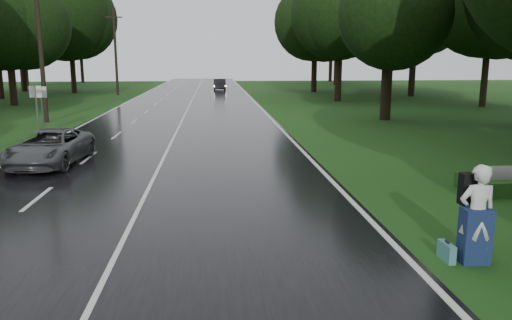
{
  "coord_description": "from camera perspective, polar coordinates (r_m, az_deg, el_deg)",
  "views": [
    {
      "loc": [
        2.01,
        -12.16,
        3.92
      ],
      "look_at": [
        3.2,
        1.75,
        1.1
      ],
      "focal_mm": 35.14,
      "sensor_mm": 36.0,
      "label": 1
    }
  ],
  "objects": [
    {
      "name": "road",
      "position": [
        32.46,
        -8.42,
        4.41
      ],
      "size": [
        12.0,
        140.0,
        0.04
      ],
      "primitive_type": "cube",
      "color": "black",
      "rests_on": "ground"
    },
    {
      "name": "lane_center",
      "position": [
        32.45,
        -8.42,
        4.45
      ],
      "size": [
        0.12,
        140.0,
        0.01
      ],
      "primitive_type": "cube",
      "color": "silver",
      "rests_on": "road"
    },
    {
      "name": "ground",
      "position": [
        12.93,
        -13.68,
        -6.56
      ],
      "size": [
        160.0,
        160.0,
        0.0
      ],
      "primitive_type": "plane",
      "color": "#1B4414",
      "rests_on": "ground"
    },
    {
      "name": "culvert",
      "position": [
        16.83,
        26.11,
        -3.24
      ],
      "size": [
        1.58,
        0.79,
        0.79
      ],
      "primitive_type": "cylinder",
      "rotation": [
        0.0,
        1.57,
        0.0
      ],
      "color": "slate",
      "rests_on": "ground"
    },
    {
      "name": "utility_pole_far",
      "position": [
        57.94,
        -15.44,
        7.15
      ],
      "size": [
        1.8,
        0.28,
        9.25
      ],
      "primitive_type": null,
      "color": "black",
      "rests_on": "ground"
    },
    {
      "name": "tree_right_e",
      "position": [
        48.44,
        9.27,
        6.64
      ],
      "size": [
        9.26,
        9.26,
        14.47
      ],
      "primitive_type": null,
      "color": "black",
      "rests_on": "ground"
    },
    {
      "name": "road_sign_b",
      "position": [
        29.64,
        -22.96,
        2.92
      ],
      "size": [
        0.59,
        0.1,
        2.47
      ],
      "primitive_type": null,
      "color": "white",
      "rests_on": "ground"
    },
    {
      "name": "suitcase",
      "position": [
        10.74,
        20.87,
        -9.74
      ],
      "size": [
        0.17,
        0.52,
        0.36
      ],
      "primitive_type": "cube",
      "rotation": [
        0.0,
        0.0,
        0.04
      ],
      "color": "teal",
      "rests_on": "ground"
    },
    {
      "name": "hitchhiker",
      "position": [
        10.62,
        23.77,
        -6.02
      ],
      "size": [
        0.72,
        0.65,
        1.97
      ],
      "color": "silver",
      "rests_on": "ground"
    },
    {
      "name": "grey_car",
      "position": [
        20.21,
        -22.41,
        1.36
      ],
      "size": [
        2.49,
        4.81,
        1.3
      ],
      "primitive_type": "imported",
      "rotation": [
        0.0,
        0.0,
        6.21
      ],
      "color": "#494B4E",
      "rests_on": "road"
    },
    {
      "name": "road_sign_a",
      "position": [
        28.87,
        -23.46,
        2.68
      ],
      "size": [
        0.61,
        0.1,
        2.56
      ],
      "primitive_type": null,
      "color": "white",
      "rests_on": "ground"
    },
    {
      "name": "tree_right_d",
      "position": [
        34.1,
        14.44,
        4.47
      ],
      "size": [
        7.71,
        7.71,
        12.05
      ],
      "primitive_type": null,
      "color": "black",
      "rests_on": "ground"
    },
    {
      "name": "tree_right_f",
      "position": [
        61.43,
        6.57,
        7.7
      ],
      "size": [
        9.09,
        9.09,
        14.21
      ],
      "primitive_type": null,
      "color": "black",
      "rests_on": "ground"
    },
    {
      "name": "far_car",
      "position": [
        64.29,
        -4.16,
        8.58
      ],
      "size": [
        1.52,
        4.31,
        1.42
      ],
      "primitive_type": "imported",
      "rotation": [
        0.0,
        0.0,
        3.14
      ],
      "color": "black",
      "rests_on": "road"
    },
    {
      "name": "utility_pole_mid",
      "position": [
        34.36,
        -22.71,
        3.99
      ],
      "size": [
        1.8,
        0.28,
        10.14
      ],
      "primitive_type": null,
      "color": "black",
      "rests_on": "ground"
    },
    {
      "name": "tree_left_f",
      "position": [
        62.98,
        -19.95,
        7.19
      ],
      "size": [
        9.5,
        9.5,
        14.85
      ],
      "primitive_type": null,
      "color": "black",
      "rests_on": "ground"
    },
    {
      "name": "tree_left_e",
      "position": [
        48.2,
        -25.79,
        5.64
      ],
      "size": [
        7.51,
        7.51,
        11.74
      ],
      "primitive_type": null,
      "color": "black",
      "rests_on": "ground"
    }
  ]
}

